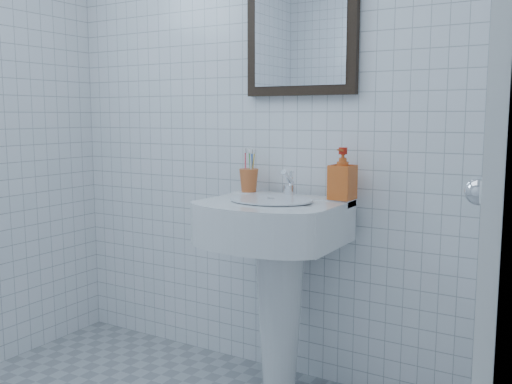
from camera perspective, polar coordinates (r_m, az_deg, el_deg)
The scene contains 8 objects.
wall_back at distance 2.53m, azimuth 1.35°, elevation 9.78°, with size 2.20×0.02×2.50m, color white.
wall_right at distance 1.02m, azimuth 23.18°, elevation 12.29°, with size 0.02×2.40×2.50m, color white.
washbasin at distance 2.34m, azimuth 2.12°, elevation -7.16°, with size 0.54×0.40×0.83m.
faucet at distance 2.37m, azimuth 3.31°, elevation 0.69°, with size 0.05×0.10×0.11m.
toothbrush_cup at distance 2.49m, azimuth -0.73°, elevation 1.18°, with size 0.08×0.08×0.10m, color #CC612E, non-canonical shape.
soap_dispenser at distance 2.28m, azimuth 8.65°, elevation 1.79°, with size 0.09×0.09×0.20m, color red.
wall_mirror at distance 2.47m, azimuth 4.52°, elevation 16.82°, with size 0.50×0.04×0.62m.
hand_towel at distance 1.76m, azimuth 23.75°, elevation -2.41°, with size 0.03×0.16×0.38m, color silver.
Camera 1 is at (1.24, -1.00, 1.16)m, focal length 40.00 mm.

